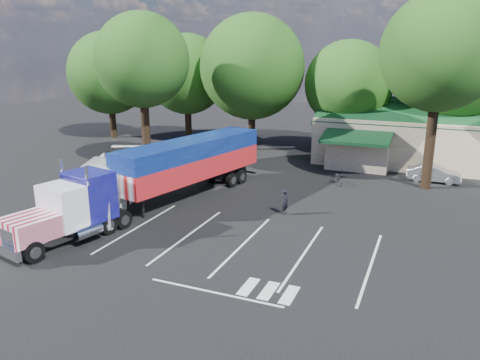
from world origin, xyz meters
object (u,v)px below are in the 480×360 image
at_px(semi_truck, 165,170).
at_px(tour_bus, 112,181).
at_px(woman, 285,202).
at_px(bicycle, 339,178).
at_px(silver_sedan, 434,174).

xyz_separation_m(semi_truck, tour_bus, (-3.32, -1.03, -0.76)).
height_order(semi_truck, woman, semi_truck).
bearing_deg(woman, bicycle, -3.28).
xyz_separation_m(semi_truck, woman, (7.62, 1.23, -1.51)).
bearing_deg(woman, semi_truck, 108.06).
bearing_deg(silver_sedan, semi_truck, 128.62).
bearing_deg(bicycle, semi_truck, -161.09).
distance_m(woman, silver_sedan, 13.94).
distance_m(bicycle, silver_sedan, 7.36).
height_order(semi_truck, tour_bus, semi_truck).
distance_m(semi_truck, silver_sedan, 20.23).
bearing_deg(woman, tour_bus, 110.59).
bearing_deg(silver_sedan, woman, 144.28).
xyz_separation_m(woman, bicycle, (1.69, 7.84, -0.31)).
distance_m(woman, tour_bus, 11.19).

